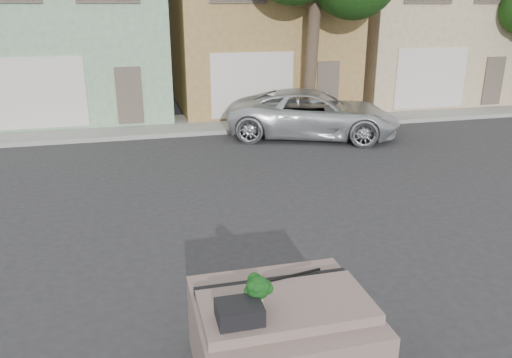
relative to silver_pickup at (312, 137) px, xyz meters
name	(u,v)px	position (x,y,z in m)	size (l,w,h in m)	color
ground_plane	(232,260)	(-4.45, -7.94, 0.00)	(120.00, 120.00, 0.00)	#303033
sidewalk	(175,125)	(-4.45, 2.56, 0.07)	(40.00, 3.00, 0.15)	gray
townhouse_mint	(73,18)	(-7.95, 6.56, 3.77)	(7.20, 8.20, 7.55)	#83AC87
townhouse_tan	(254,17)	(-0.45, 6.56, 3.77)	(7.20, 8.20, 7.55)	#9D7C45
townhouse_beige	(408,17)	(7.05, 6.56, 3.77)	(7.20, 8.20, 7.55)	tan
silver_pickup	(312,137)	(0.00, 0.00, 0.00)	(2.64, 5.72, 1.59)	silver
tree_near	(313,6)	(0.55, 1.86, 4.25)	(4.40, 4.00, 8.50)	#163A0F
car_dashboard	(282,336)	(-4.45, -10.94, 0.56)	(2.00, 1.80, 1.12)	#7B655E
instrument_hump	(239,312)	(-5.03, -11.29, 1.22)	(0.48, 0.38, 0.20)	black
wiper_arm	(295,275)	(-4.17, -10.56, 1.13)	(0.70, 0.03, 0.02)	black
broccoli	(258,292)	(-4.78, -11.10, 1.31)	(0.32, 0.32, 0.39)	#0E360F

